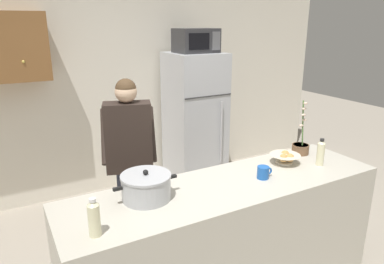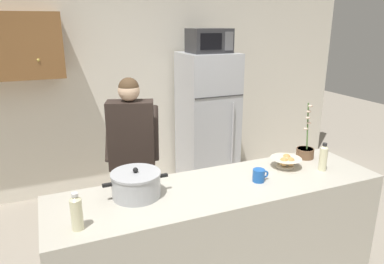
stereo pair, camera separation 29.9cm
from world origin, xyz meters
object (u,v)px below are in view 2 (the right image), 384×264
object	(u,v)px
microwave	(209,41)
person_near_pot	(132,144)
refrigerator	(207,121)
bottle_mid_counter	(323,157)
potted_orchid	(305,150)
coffee_mug	(259,175)
bread_bowl	(286,162)
cooking_pot	(136,184)
bottle_near_edge	(76,212)

from	to	relation	value
microwave	person_near_pot	world-z (taller)	microwave
refrigerator	bottle_mid_counter	xyz separation A→B (m)	(0.11, -1.91, 0.18)
person_near_pot	potted_orchid	bearing A→B (deg)	-28.12
coffee_mug	refrigerator	bearing A→B (deg)	75.96
person_near_pot	coffee_mug	distance (m)	1.21
bread_bowl	bottle_mid_counter	xyz separation A→B (m)	(0.24, -0.16, 0.06)
cooking_pot	potted_orchid	size ratio (longest dim) A/B	0.92
bottle_near_edge	coffee_mug	bearing A→B (deg)	6.11
potted_orchid	refrigerator	bearing A→B (deg)	95.63
bottle_mid_counter	microwave	bearing A→B (deg)	93.31
cooking_pot	person_near_pot	bearing A→B (deg)	78.14
bottle_near_edge	bottle_mid_counter	bearing A→B (deg)	3.64
person_near_pot	bottle_mid_counter	distance (m)	1.64
bottle_mid_counter	bottle_near_edge	bearing A→B (deg)	-176.36
cooking_pot	refrigerator	bearing A→B (deg)	52.19
bread_bowl	refrigerator	bearing A→B (deg)	85.88
refrigerator	microwave	size ratio (longest dim) A/B	3.54
refrigerator	bread_bowl	world-z (taller)	refrigerator
person_near_pot	bread_bowl	size ratio (longest dim) A/B	6.31
refrigerator	microwave	distance (m)	0.99
microwave	person_near_pot	xyz separation A→B (m)	(-1.19, -0.90, -0.85)
coffee_mug	bottle_near_edge	xyz separation A→B (m)	(-1.31, -0.14, 0.06)
potted_orchid	person_near_pot	bearing A→B (deg)	151.88
bread_bowl	potted_orchid	size ratio (longest dim) A/B	0.52
microwave	cooking_pot	distance (m)	2.37
refrigerator	bottle_near_edge	bearing A→B (deg)	-131.25
person_near_pot	bread_bowl	distance (m)	1.35
refrigerator	bread_bowl	size ratio (longest dim) A/B	6.70
person_near_pot	bottle_near_edge	world-z (taller)	person_near_pot
person_near_pot	cooking_pot	size ratio (longest dim) A/B	3.58
refrigerator	cooking_pot	distance (m)	2.24
microwave	bottle_mid_counter	bearing A→B (deg)	-86.69
refrigerator	bottle_mid_counter	distance (m)	1.92
coffee_mug	bottle_near_edge	size ratio (longest dim) A/B	0.57
refrigerator	bread_bowl	bearing A→B (deg)	-94.12
person_near_pot	coffee_mug	world-z (taller)	person_near_pot
bottle_mid_counter	potted_orchid	size ratio (longest dim) A/B	0.47
bottle_near_edge	potted_orchid	xyz separation A→B (m)	(1.94, 0.39, -0.04)
microwave	coffee_mug	size ratio (longest dim) A/B	3.66
refrigerator	person_near_pot	xyz separation A→B (m)	(-1.19, -0.92, 0.14)
cooking_pot	bottle_near_edge	xyz separation A→B (m)	(-0.41, -0.27, 0.02)
bread_bowl	bottle_near_edge	size ratio (longest dim) A/B	1.11
coffee_mug	bottle_near_edge	world-z (taller)	bottle_near_edge
bread_bowl	microwave	bearing A→B (deg)	85.83
coffee_mug	microwave	bearing A→B (deg)	75.80
refrigerator	coffee_mug	distance (m)	1.95
bottle_mid_counter	potted_orchid	bearing A→B (deg)	79.08
person_near_pot	bread_bowl	xyz separation A→B (m)	(1.07, -0.84, -0.02)
refrigerator	bottle_near_edge	xyz separation A→B (m)	(-1.78, -2.03, 0.18)
bottle_near_edge	bottle_mid_counter	distance (m)	1.90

